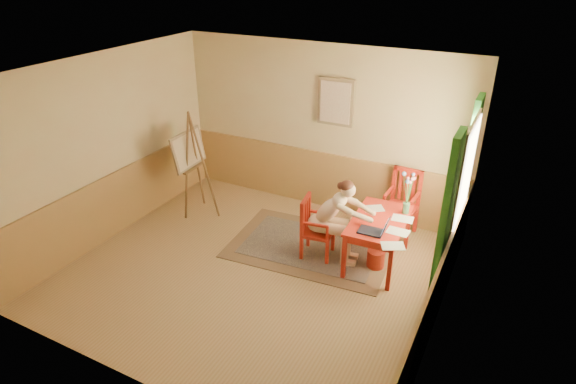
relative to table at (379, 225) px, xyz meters
The scene contains 14 objects.
room 1.92m from the table, 146.71° to the right, with size 5.04×4.54×2.84m.
wainscot 1.48m from the table, behind, with size 5.00×4.50×1.00m.
window 1.20m from the table, ahead, with size 0.12×2.01×2.20m.
wall_portrait 2.15m from the table, 134.43° to the left, with size 0.60×0.05×0.76m.
rug 1.18m from the table, behind, with size 2.52×1.79×0.02m.
table is the anchor object (origin of this frame).
chair_left 0.92m from the table, 165.59° to the right, with size 0.49×0.47×0.93m.
chair_back 0.98m from the table, 85.72° to the left, with size 0.49×0.51×1.06m.
figure 0.63m from the table, 161.74° to the right, with size 0.98×0.49×1.28m.
laptop 0.40m from the table, 81.28° to the right, with size 0.40×0.25×0.24m.
papers 0.23m from the table, 25.47° to the right, with size 0.88×1.16×0.00m.
vase 0.57m from the table, 53.31° to the left, with size 0.22×0.32×0.60m.
wastebasket 0.51m from the table, 74.95° to the right, with size 0.25×0.25×0.27m, color #AA2D1B.
easel 3.30m from the table, behind, with size 0.61×0.80×1.79m.
Camera 1 is at (2.96, -4.75, 4.05)m, focal length 29.96 mm.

